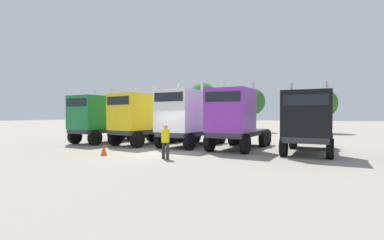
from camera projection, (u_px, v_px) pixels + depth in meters
ground at (157, 153)px, 16.32m from camera, size 200.00×200.00×0.00m
semi_truck_green at (97, 119)px, 21.99m from camera, size 3.03×6.41×4.20m
semi_truck_yellow at (138, 119)px, 20.55m from camera, size 3.44×6.44×4.26m
semi_truck_white at (184, 118)px, 19.24m from camera, size 2.96×6.22×4.42m
semi_truck_purple at (234, 118)px, 17.62m from camera, size 2.81×6.43×4.33m
semi_truck_black at (308, 122)px, 15.72m from camera, size 2.58×6.37×4.05m
visitor_in_hivis at (165, 139)px, 14.16m from camera, size 0.48×0.48×1.71m
traffic_cone_near at (104, 150)px, 15.42m from camera, size 0.36×0.36×0.59m
oak_far_left at (203, 97)px, 36.71m from camera, size 3.66×3.66×6.27m
oak_far_centre at (251, 102)px, 36.53m from camera, size 3.48×3.48×5.62m
oak_far_right at (322, 103)px, 34.24m from camera, size 3.56×3.56×5.36m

